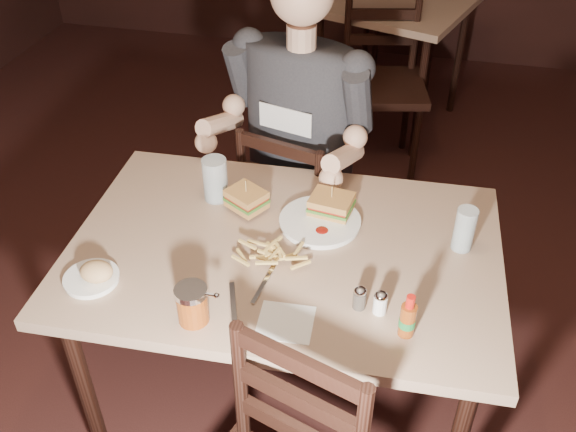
% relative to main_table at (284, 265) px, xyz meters
% --- Properties ---
extents(room_shell, '(7.00, 7.00, 7.00)m').
position_rel_main_table_xyz_m(room_shell, '(0.29, -0.21, 0.70)').
color(room_shell, black).
rests_on(room_shell, ground).
extents(main_table, '(1.33, 0.91, 0.77)m').
position_rel_main_table_xyz_m(main_table, '(0.00, 0.00, 0.00)').
color(main_table, '#A1826A').
rests_on(main_table, ground).
extents(bg_table, '(1.01, 1.01, 0.77)m').
position_rel_main_table_xyz_m(bg_table, '(0.13, 2.26, -0.02)').
color(bg_table, '#A1826A').
rests_on(bg_table, ground).
extents(chair_far, '(0.49, 0.52, 0.86)m').
position_rel_main_table_xyz_m(chair_far, '(-0.08, 0.62, -0.27)').
color(chair_far, black).
rests_on(chair_far, ground).
extents(bg_chair_far, '(0.57, 0.60, 0.99)m').
position_rel_main_table_xyz_m(bg_chair_far, '(0.13, 2.81, -0.20)').
color(bg_chair_far, black).
rests_on(bg_chair_far, ground).
extents(bg_chair_near, '(0.54, 0.58, 0.98)m').
position_rel_main_table_xyz_m(bg_chair_near, '(0.13, 1.71, -0.21)').
color(bg_chair_near, black).
rests_on(bg_chair_near, ground).
extents(diner, '(0.67, 0.58, 0.99)m').
position_rel_main_table_xyz_m(diner, '(-0.09, 0.57, 0.24)').
color(diner, '#2A2A2F').
rests_on(diner, chair_far).
extents(dinner_plate, '(0.26, 0.26, 0.01)m').
position_rel_main_table_xyz_m(dinner_plate, '(0.08, 0.13, 0.08)').
color(dinner_plate, white).
rests_on(dinner_plate, main_table).
extents(sandwich_left, '(0.15, 0.14, 0.10)m').
position_rel_main_table_xyz_m(sandwich_left, '(-0.16, 0.15, 0.14)').
color(sandwich_left, tan).
rests_on(sandwich_left, dinner_plate).
extents(sandwich_right, '(0.14, 0.12, 0.11)m').
position_rel_main_table_xyz_m(sandwich_right, '(0.11, 0.18, 0.14)').
color(sandwich_right, tan).
rests_on(sandwich_right, dinner_plate).
extents(fries_pile, '(0.26, 0.18, 0.04)m').
position_rel_main_table_xyz_m(fries_pile, '(-0.02, -0.07, 0.11)').
color(fries_pile, '#D7B156').
rests_on(fries_pile, dinner_plate).
extents(ketchup_dollop, '(0.04, 0.04, 0.01)m').
position_rel_main_table_xyz_m(ketchup_dollop, '(0.10, 0.08, 0.09)').
color(ketchup_dollop, maroon).
rests_on(ketchup_dollop, dinner_plate).
extents(glass_left, '(0.08, 0.08, 0.15)m').
position_rel_main_table_xyz_m(glass_left, '(-0.28, 0.19, 0.15)').
color(glass_left, silver).
rests_on(glass_left, main_table).
extents(glass_right, '(0.06, 0.06, 0.14)m').
position_rel_main_table_xyz_m(glass_right, '(0.52, 0.12, 0.14)').
color(glass_right, silver).
rests_on(glass_right, main_table).
extents(hot_sauce, '(0.04, 0.04, 0.13)m').
position_rel_main_table_xyz_m(hot_sauce, '(0.39, -0.27, 0.14)').
color(hot_sauce, '#7F360E').
rests_on(hot_sauce, main_table).
extents(salt_shaker, '(0.04, 0.04, 0.07)m').
position_rel_main_table_xyz_m(salt_shaker, '(0.31, -0.20, 0.11)').
color(salt_shaker, white).
rests_on(salt_shaker, main_table).
extents(pepper_shaker, '(0.04, 0.04, 0.07)m').
position_rel_main_table_xyz_m(pepper_shaker, '(0.25, -0.20, 0.11)').
color(pepper_shaker, '#38332D').
rests_on(pepper_shaker, main_table).
extents(syrup_dispenser, '(0.09, 0.09, 0.11)m').
position_rel_main_table_xyz_m(syrup_dispenser, '(-0.17, -0.34, 0.13)').
color(syrup_dispenser, '#7F360E').
rests_on(syrup_dispenser, main_table).
extents(napkin, '(0.15, 0.14, 0.00)m').
position_rel_main_table_xyz_m(napkin, '(0.07, -0.30, 0.08)').
color(napkin, white).
rests_on(napkin, main_table).
extents(knife, '(0.09, 0.23, 0.01)m').
position_rel_main_table_xyz_m(knife, '(-0.07, -0.30, 0.08)').
color(knife, silver).
rests_on(knife, napkin).
extents(fork, '(0.03, 0.16, 0.00)m').
position_rel_main_table_xyz_m(fork, '(-0.02, -0.18, 0.08)').
color(fork, silver).
rests_on(fork, napkin).
extents(side_plate, '(0.16, 0.16, 0.01)m').
position_rel_main_table_xyz_m(side_plate, '(-0.50, -0.27, 0.08)').
color(side_plate, white).
rests_on(side_plate, main_table).
extents(bread_roll, '(0.10, 0.08, 0.06)m').
position_rel_main_table_xyz_m(bread_roll, '(-0.48, -0.27, 0.11)').
color(bread_roll, tan).
rests_on(bread_roll, side_plate).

